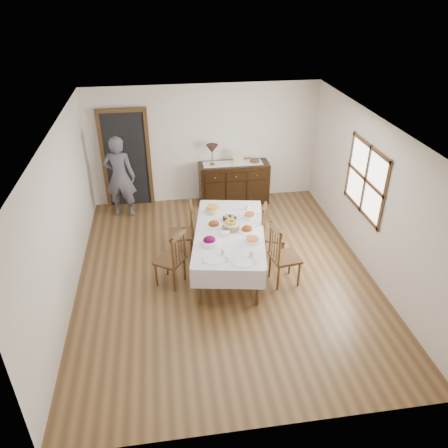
{
  "coord_description": "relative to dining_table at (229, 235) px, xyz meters",
  "views": [
    {
      "loc": [
        -0.92,
        -6.08,
        4.58
      ],
      "look_at": [
        0.0,
        0.1,
        0.95
      ],
      "focal_mm": 35.0,
      "sensor_mm": 36.0,
      "label": 1
    }
  ],
  "objects": [
    {
      "name": "egg_basket",
      "position": [
        0.06,
        0.35,
        0.13
      ],
      "size": [
        0.24,
        0.24,
        0.11
      ],
      "color": "black",
      "rests_on": "dining_table"
    },
    {
      "name": "bread_basket",
      "position": [
        0.03,
        0.04,
        0.17
      ],
      "size": [
        0.28,
        0.28,
        0.18
      ],
      "color": "olive",
      "rests_on": "dining_table"
    },
    {
      "name": "butter_dish",
      "position": [
        -0.09,
        -0.14,
        0.13
      ],
      "size": [
        0.15,
        0.11,
        0.07
      ],
      "color": "white",
      "rests_on": "dining_table"
    },
    {
      "name": "deco_bowl",
      "position": [
        0.98,
        2.59,
        0.27
      ],
      "size": [
        0.2,
        0.2,
        0.06
      ],
      "color": "#4D321A",
      "rests_on": "sideboard"
    },
    {
      "name": "casserole_dish",
      "position": [
        0.31,
        -0.39,
        0.12
      ],
      "size": [
        0.26,
        0.26,
        0.07
      ],
      "color": "white",
      "rests_on": "dining_table"
    },
    {
      "name": "chair_right_near",
      "position": [
        0.8,
        -0.51,
        -0.13
      ],
      "size": [
        0.51,
        0.51,
        1.09
      ],
      "rotation": [
        0.0,
        0.0,
        1.71
      ],
      "color": "#4D321A",
      "rests_on": "ground"
    },
    {
      "name": "chair_right_far",
      "position": [
        0.79,
        0.24,
        -0.15
      ],
      "size": [
        0.56,
        0.56,
        1.05
      ],
      "rotation": [
        0.0,
        0.0,
        1.21
      ],
      "color": "#4D321A",
      "rests_on": "ground"
    },
    {
      "name": "beet_bowl",
      "position": [
        -0.39,
        -0.38,
        0.15
      ],
      "size": [
        0.27,
        0.27,
        0.15
      ],
      "color": "white",
      "rests_on": "dining_table"
    },
    {
      "name": "setting_right",
      "position": [
        0.1,
        -0.92,
        0.11
      ],
      "size": [
        0.44,
        0.31,
        0.1
      ],
      "color": "white",
      "rests_on": "dining_table"
    },
    {
      "name": "person",
      "position": [
        -1.94,
        2.31,
        0.26
      ],
      "size": [
        0.65,
        0.49,
        1.88
      ],
      "primitive_type": "imported",
      "rotation": [
        0.0,
        0.0,
        2.93
      ],
      "color": "#51505C",
      "rests_on": "ground"
    },
    {
      "name": "table_lamp",
      "position": [
        0.03,
        2.57,
        0.59
      ],
      "size": [
        0.26,
        0.26,
        0.46
      ],
      "color": "brown",
      "rests_on": "sideboard"
    },
    {
      "name": "ham_platter_b",
      "position": [
        0.3,
        -0.04,
        0.12
      ],
      "size": [
        0.33,
        0.33,
        0.11
      ],
      "color": "white",
      "rests_on": "dining_table"
    },
    {
      "name": "carrot_bowl",
      "position": [
        0.42,
        0.39,
        0.14
      ],
      "size": [
        0.2,
        0.2,
        0.09
      ],
      "color": "white",
      "rests_on": "dining_table"
    },
    {
      "name": "runner",
      "position": [
        0.49,
        2.59,
        0.24
      ],
      "size": [
        1.3,
        0.35,
        0.01
      ],
      "color": "white",
      "rests_on": "sideboard"
    },
    {
      "name": "glass_far_b",
      "position": [
        0.44,
        0.7,
        0.14
      ],
      "size": [
        0.07,
        0.07,
        0.1
      ],
      "color": "white",
      "rests_on": "dining_table"
    },
    {
      "name": "picture_frame",
      "position": [
        0.6,
        2.52,
        0.38
      ],
      "size": [
        0.22,
        0.08,
        0.28
      ],
      "color": "#CBB98D",
      "rests_on": "sideboard"
    },
    {
      "name": "room_shell",
      "position": [
        -0.25,
        0.27,
        0.96
      ],
      "size": [
        5.02,
        6.02,
        2.65
      ],
      "color": "silver",
      "rests_on": "ground"
    },
    {
      "name": "sideboard",
      "position": [
        0.51,
        2.56,
        -0.22
      ],
      "size": [
        1.54,
        0.56,
        0.92
      ],
      "color": "black",
      "rests_on": "ground"
    },
    {
      "name": "pineapple_bowl",
      "position": [
        -0.21,
        0.68,
        0.16
      ],
      "size": [
        0.24,
        0.24,
        0.14
      ],
      "color": "beige",
      "rests_on": "dining_table"
    },
    {
      "name": "chair_left_far",
      "position": [
        -0.74,
        0.51,
        -0.14
      ],
      "size": [
        0.45,
        0.45,
        1.07
      ],
      "rotation": [
        0.0,
        0.0,
        -1.59
      ],
      "color": "#4D321A",
      "rests_on": "ground"
    },
    {
      "name": "ground",
      "position": [
        -0.1,
        -0.15,
        -0.69
      ],
      "size": [
        6.0,
        6.0,
        0.0
      ],
      "primitive_type": "plane",
      "color": "brown"
    },
    {
      "name": "chair_left_near",
      "position": [
        -0.99,
        -0.29,
        -0.17
      ],
      "size": [
        0.59,
        0.59,
        1.02
      ],
      "rotation": [
        0.0,
        0.0,
        -2.16
      ],
      "color": "#4D321A",
      "rests_on": "ground"
    },
    {
      "name": "setting_left",
      "position": [
        -0.32,
        -0.78,
        0.11
      ],
      "size": [
        0.44,
        0.31,
        0.1
      ],
      "color": "white",
      "rests_on": "dining_table"
    },
    {
      "name": "ham_platter_a",
      "position": [
        -0.24,
        0.21,
        0.12
      ],
      "size": [
        0.3,
        0.3,
        0.11
      ],
      "color": "white",
      "rests_on": "dining_table"
    },
    {
      "name": "dining_table",
      "position": [
        0.0,
        0.0,
        0.0
      ],
      "size": [
        1.53,
        2.43,
        0.78
      ],
      "rotation": [
        0.0,
        0.0,
        -0.17
      ],
      "color": "white",
      "rests_on": "ground"
    },
    {
      "name": "glass_far_a",
      "position": [
        -0.06,
        0.72,
        0.15
      ],
      "size": [
        0.06,
        0.06,
        0.11
      ],
      "color": "white",
      "rests_on": "dining_table"
    }
  ]
}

